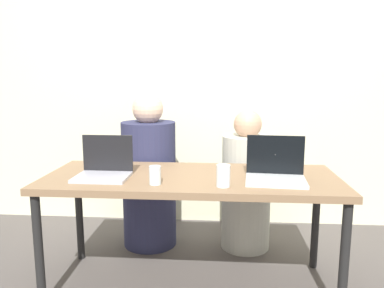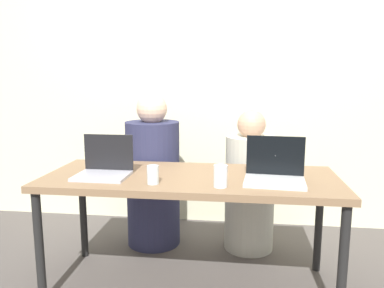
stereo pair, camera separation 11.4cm
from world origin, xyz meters
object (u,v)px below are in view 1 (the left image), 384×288
(laptop_front_right, at_px, (275,171))
(person_on_left, at_px, (149,179))
(water_glass_right, at_px, (223,177))
(water_glass_left, at_px, (155,176))
(laptop_front_left, at_px, (104,168))
(person_on_right, at_px, (246,188))

(laptop_front_right, bearing_deg, person_on_left, 147.49)
(laptop_front_right, xyz_separation_m, water_glass_right, (-0.30, -0.15, -0.00))
(water_glass_right, bearing_deg, water_glass_left, 177.92)
(laptop_front_left, xyz_separation_m, water_glass_right, (0.70, -0.15, -0.00))
(person_on_left, height_order, water_glass_right, person_on_left)
(water_glass_right, relative_size, water_glass_left, 1.16)
(water_glass_left, bearing_deg, water_glass_right, -2.08)
(person_on_right, distance_m, laptop_front_right, 0.73)
(person_on_left, xyz_separation_m, water_glass_left, (0.19, -0.79, 0.24))
(laptop_front_right, bearing_deg, water_glass_left, -163.55)
(person_on_left, distance_m, laptop_front_right, 1.11)
(person_on_right, xyz_separation_m, water_glass_right, (-0.18, -0.81, 0.29))
(person_on_right, relative_size, water_glass_left, 10.29)
(person_on_right, xyz_separation_m, laptop_front_left, (-0.88, -0.66, 0.29))
(person_on_left, distance_m, person_on_right, 0.75)
(water_glass_left, bearing_deg, person_on_right, 55.13)
(person_on_left, xyz_separation_m, water_glass_right, (0.56, -0.81, 0.24))
(person_on_right, bearing_deg, person_on_left, -16.74)
(laptop_front_left, bearing_deg, water_glass_left, -22.07)
(laptop_front_right, bearing_deg, water_glass_right, -148.24)
(person_on_left, relative_size, person_on_right, 1.11)
(person_on_right, height_order, water_glass_left, person_on_right)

